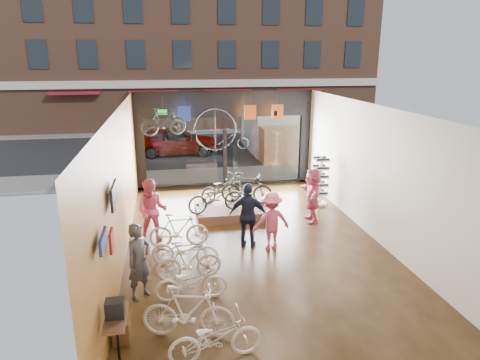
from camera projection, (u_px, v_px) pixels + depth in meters
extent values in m
cube|color=black|center=(255.00, 247.00, 11.92)|extent=(7.00, 12.00, 0.04)
cube|color=black|center=(257.00, 108.00, 10.84)|extent=(7.00, 12.00, 0.04)
cube|color=#B36C36|center=(120.00, 187.00, 10.80)|extent=(0.04, 12.00, 3.80)
cube|color=beige|center=(379.00, 175.00, 11.96)|extent=(0.04, 12.00, 3.80)
cube|color=beige|center=(349.00, 306.00, 5.68)|extent=(7.00, 0.04, 3.80)
cube|color=#198C26|center=(162.00, 112.00, 16.23)|extent=(0.35, 0.06, 0.18)
cube|color=black|center=(205.00, 143.00, 26.10)|extent=(30.00, 18.00, 0.02)
cube|color=slate|center=(221.00, 176.00, 18.70)|extent=(30.00, 2.40, 0.12)
cube|color=slate|center=(199.00, 131.00, 29.87)|extent=(30.00, 2.00, 0.12)
cube|color=brown|center=(194.00, 28.00, 30.30)|extent=(26.00, 5.00, 14.00)
imported|color=gray|center=(175.00, 140.00, 22.74)|extent=(4.60, 1.85, 1.57)
imported|color=beige|center=(216.00, 338.00, 7.35)|extent=(1.71, 0.76, 0.87)
imported|color=beige|center=(188.00, 312.00, 7.92)|extent=(1.82, 0.89, 1.05)
imported|color=beige|center=(191.00, 282.00, 9.20)|extent=(1.57, 0.57, 0.82)
imported|color=beige|center=(189.00, 261.00, 10.03)|extent=(1.57, 0.57, 0.92)
imported|color=beige|center=(185.00, 249.00, 10.68)|extent=(1.81, 1.03, 0.90)
imported|color=beige|center=(179.00, 230.00, 11.74)|extent=(1.63, 0.47, 0.98)
cube|color=brown|center=(232.00, 210.00, 14.26)|extent=(2.40, 1.80, 0.30)
imported|color=black|center=(216.00, 197.00, 13.55)|extent=(1.94, 1.07, 0.97)
imported|color=black|center=(247.00, 189.00, 14.30)|extent=(1.82, 1.04, 1.06)
imported|color=black|center=(222.00, 188.00, 14.63)|extent=(1.81, 1.32, 0.90)
imported|color=#3F3F44|center=(139.00, 261.00, 9.18)|extent=(0.73, 0.73, 1.71)
imported|color=#CC4C72|center=(152.00, 211.00, 12.02)|extent=(0.99, 0.83, 1.82)
imported|color=#161C33|center=(249.00, 216.00, 11.63)|extent=(1.16, 0.80, 1.83)
imported|color=#CC4C72|center=(271.00, 221.00, 11.53)|extent=(1.12, 0.73, 1.63)
imported|color=#CC4C72|center=(312.00, 195.00, 13.50)|extent=(0.68, 1.66, 1.74)
imported|color=black|center=(163.00, 122.00, 14.68)|extent=(1.64, 0.81, 0.95)
cube|color=#1E3F99|center=(184.00, 114.00, 15.71)|extent=(0.45, 0.03, 0.55)
cube|color=#CC5919|center=(250.00, 112.00, 16.12)|extent=(0.45, 0.03, 0.55)
cube|color=#CC5919|center=(277.00, 112.00, 16.30)|extent=(0.45, 0.03, 0.55)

